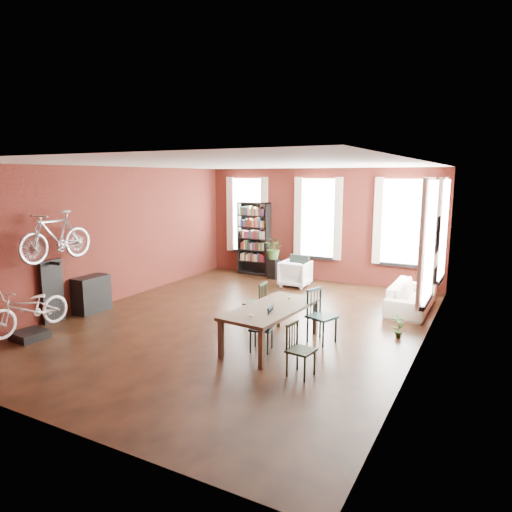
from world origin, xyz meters
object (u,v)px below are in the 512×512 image
Objects in this scene: dining_chair_c at (301,350)px; bicycle_floor at (28,288)px; dining_chair_d at (322,316)px; dining_table at (272,326)px; bookshelf at (254,238)px; console_table at (92,294)px; bike_trainer at (30,335)px; plant_stand at (274,269)px; cream_sofa at (412,292)px; dining_chair_a at (261,328)px; dining_chair_b at (255,303)px; white_armchair at (295,272)px.

bicycle_floor reaches higher than dining_chair_c.
dining_chair_d is 5.37m from bicycle_floor.
bookshelf is (-3.14, 5.16, 0.75)m from dining_table.
bookshelf is (-3.87, 4.59, 0.62)m from dining_chair_d.
bicycle_floor reaches higher than console_table.
bike_trainer is 6.95m from plant_stand.
bookshelf reaches higher than dining_table.
cream_sofa is at bearing -3.36° from dining_chair_c.
dining_chair_b is at bearing -160.17° from dining_chair_a.
bookshelf is at bearing -154.32° from dining_chair_b.
bicycle_floor reaches higher than plant_stand.
console_table is at bearing 115.72° from dining_chair_d.
dining_table is 4.48m from bike_trainer.
bookshelf is at bearing 126.26° from dining_table.
dining_chair_b is 1.49× the size of plant_stand.
white_armchair is (1.76, -0.87, -0.71)m from bookshelf.
bookshelf reaches higher than plant_stand.
dining_table is at bearing 24.66° from bicycle_floor.
dining_chair_c is 6.67m from plant_stand.
dining_table is 2.55× the size of dining_chair_a.
dining_chair_a is 0.37× the size of bookshelf.
dining_chair_c is 1.04× the size of white_armchair.
white_armchair is at bearing -173.70° from dining_chair_b.
cream_sofa reaches higher than console_table.
white_armchair is at bearing 67.01° from bicycle_floor.
dining_chair_d is (0.77, 0.88, 0.08)m from dining_chair_a.
cream_sofa is (4.95, -1.70, -0.69)m from bookshelf.
dining_chair_d reaches higher than console_table.
dining_chair_d is 1.21× the size of console_table.
white_armchair is (-2.12, 3.72, -0.10)m from dining_chair_d.
dining_chair_d is at bearing 27.05° from bicycle_floor.
bookshelf is at bearing 82.38° from bike_trainer.
cream_sofa reaches higher than white_armchair.
dining_table is 4.42m from console_table.
console_table is (-1.28, -5.20, -0.70)m from bookshelf.
bike_trainer is (-5.89, -5.30, -0.33)m from cream_sofa.
dining_chair_b is at bearing 133.42° from cream_sofa.
white_armchair reaches higher than plant_stand.
plant_stand is (-3.07, 4.31, -0.19)m from dining_chair_d.
console_table is (-4.42, -0.04, 0.05)m from dining_table.
dining_table is 0.99× the size of cream_sofa.
white_armchair is 5.29m from console_table.
bike_trainer is at bearing -97.62° from bookshelf.
dining_chair_a reaches higher than dining_chair_c.
dining_chair_a is at bearing 29.29° from dining_chair_b.
cream_sofa reaches higher than dining_chair_c.
bike_trainer is (-4.04, -1.53, -0.33)m from dining_chair_a.
bicycle_floor is at bearing -82.08° from dining_chair_a.
cream_sofa is 7.93m from bike_trainer.
dining_chair_c is 7.37m from bookshelf.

